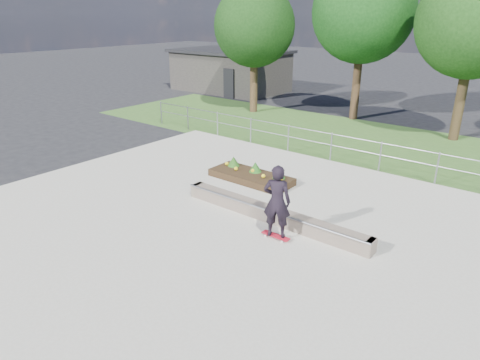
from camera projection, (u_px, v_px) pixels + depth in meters
name	position (u px, v px, depth m)	size (l,w,h in m)	color
ground	(200.00, 231.00, 11.67)	(120.00, 120.00, 0.00)	black
grass_verge	(366.00, 142.00, 19.64)	(30.00, 8.00, 0.02)	#315421
concrete_slab	(200.00, 230.00, 11.65)	(15.00, 15.00, 0.06)	#A3A091
fence	(331.00, 143.00, 16.83)	(20.06, 0.06, 1.20)	#94969C
building	(230.00, 70.00, 32.33)	(8.40, 5.40, 3.00)	#2A2825
tree_far_left	(254.00, 26.00, 23.99)	(4.55, 4.55, 7.15)	#362415
tree_mid_left	(363.00, 12.00, 21.96)	(5.25, 5.25, 8.25)	#301E13
tree_mid_right	(475.00, 21.00, 18.17)	(4.90, 4.90, 7.70)	black
grind_ledge	(272.00, 214.00, 12.05)	(6.00, 0.44, 0.43)	brown
planter_bed	(252.00, 175.00, 15.03)	(3.00, 1.20, 0.61)	black
skateboarder	(277.00, 202.00, 10.82)	(0.83, 0.70, 2.02)	silver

